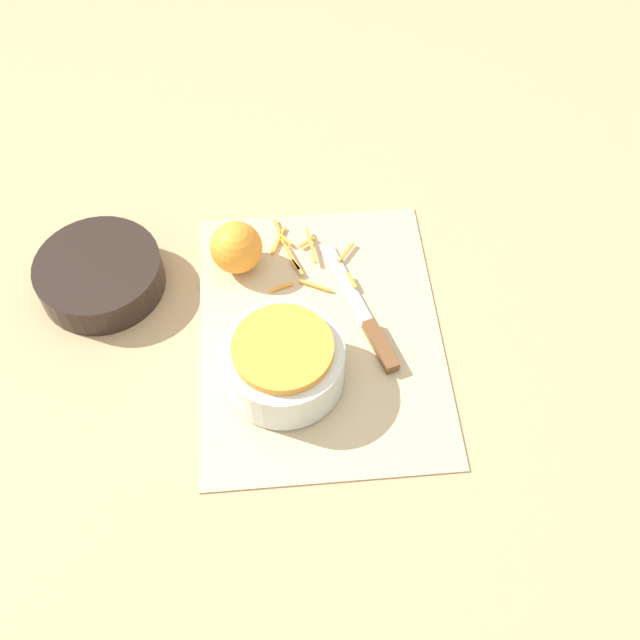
{
  "coord_description": "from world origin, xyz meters",
  "views": [
    {
      "loc": [
        -0.61,
        0.05,
        0.93
      ],
      "look_at": [
        0.0,
        0.0,
        0.04
      ],
      "focal_mm": 42.0,
      "sensor_mm": 36.0,
      "label": 1
    }
  ],
  "objects_px": {
    "bowl_speckled": "(284,362)",
    "knife": "(371,328)",
    "orange_left": "(236,247)",
    "bowl_dark": "(100,275)"
  },
  "relations": [
    {
      "from": "knife",
      "to": "bowl_dark",
      "type": "bearing_deg",
      "value": 55.64
    },
    {
      "from": "bowl_dark",
      "to": "knife",
      "type": "xyz_separation_m",
      "value": [
        -0.12,
        -0.4,
        -0.02
      ]
    },
    {
      "from": "bowl_speckled",
      "to": "orange_left",
      "type": "relative_size",
      "value": 2.08
    },
    {
      "from": "bowl_speckled",
      "to": "knife",
      "type": "bearing_deg",
      "value": -62.47
    },
    {
      "from": "bowl_speckled",
      "to": "orange_left",
      "type": "distance_m",
      "value": 0.22
    },
    {
      "from": "bowl_speckled",
      "to": "bowl_dark",
      "type": "distance_m",
      "value": 0.33
    },
    {
      "from": "bowl_dark",
      "to": "knife",
      "type": "distance_m",
      "value": 0.42
    },
    {
      "from": "orange_left",
      "to": "bowl_speckled",
      "type": "bearing_deg",
      "value": -164.06
    },
    {
      "from": "knife",
      "to": "orange_left",
      "type": "relative_size",
      "value": 2.99
    },
    {
      "from": "bowl_dark",
      "to": "orange_left",
      "type": "distance_m",
      "value": 0.21
    }
  ]
}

